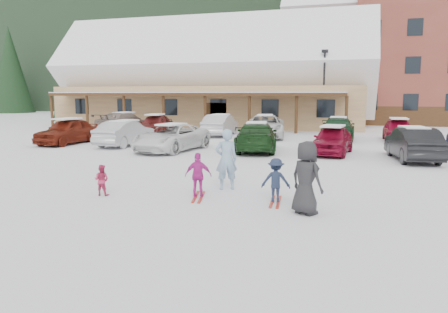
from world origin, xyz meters
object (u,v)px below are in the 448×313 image
(parked_car_4, at_px, (332,140))
(child_magenta, at_px, (198,175))
(toddler_red, at_px, (102,180))
(parked_car_0, at_px, (67,131))
(lamp_post, at_px, (324,86))
(parked_car_9, at_px, (220,125))
(parked_car_2, at_px, (172,138))
(parked_car_12, at_px, (398,130))
(parked_car_8, at_px, (155,125))
(parked_car_7, at_px, (124,123))
(child_navy, at_px, (276,180))
(parked_car_5, at_px, (413,144))
(parked_car_1, at_px, (125,133))
(adult_skier, at_px, (226,159))
(bystander_dark, at_px, (306,178))
(parked_car_10, at_px, (265,126))
(day_lodge, at_px, (212,83))
(parked_car_11, at_px, (338,128))
(parked_car_3, at_px, (257,137))

(parked_car_4, bearing_deg, child_magenta, -100.68)
(toddler_red, distance_m, parked_car_0, 14.43)
(lamp_post, relative_size, parked_car_9, 1.38)
(parked_car_2, xyz_separation_m, parked_car_12, (11.75, 8.43, 0.02))
(lamp_post, height_order, toddler_red, lamp_post)
(toddler_red, height_order, parked_car_8, parked_car_8)
(parked_car_2, distance_m, parked_car_7, 11.27)
(lamp_post, distance_m, parked_car_8, 13.53)
(child_navy, bearing_deg, child_magenta, -4.10)
(lamp_post, relative_size, parked_car_5, 1.41)
(parked_car_2, xyz_separation_m, parked_car_9, (-0.00, 8.62, 0.06))
(toddler_red, relative_size, parked_car_1, 0.21)
(adult_skier, relative_size, parked_car_9, 0.41)
(parked_car_0, bearing_deg, parked_car_9, 48.66)
(lamp_post, bearing_deg, parked_car_4, -83.96)
(bystander_dark, bearing_deg, parked_car_10, -41.59)
(bystander_dark, relative_size, parked_car_0, 0.41)
(parked_car_1, bearing_deg, parked_car_7, -57.98)
(adult_skier, bearing_deg, parked_car_9, -99.04)
(child_navy, height_order, parked_car_8, parked_car_8)
(day_lodge, distance_m, parked_car_0, 18.50)
(lamp_post, bearing_deg, child_magenta, -94.29)
(parked_car_4, xyz_separation_m, parked_car_5, (3.55, -1.04, 0.04))
(parked_car_2, bearing_deg, day_lodge, 110.66)
(parked_car_4, distance_m, parked_car_7, 17.21)
(toddler_red, distance_m, child_navy, 5.07)
(child_magenta, bearing_deg, parked_car_8, -74.03)
(parked_car_1, bearing_deg, toddler_red, 118.50)
(parked_car_9, bearing_deg, parked_car_10, 168.89)
(parked_car_7, bearing_deg, parked_car_5, 160.75)
(parked_car_10, bearing_deg, parked_car_2, -121.06)
(lamp_post, distance_m, adult_skier, 22.83)
(day_lodge, bearing_deg, parked_car_12, -34.02)
(parked_car_8, bearing_deg, parked_car_4, -34.17)
(lamp_post, relative_size, parked_car_10, 1.14)
(lamp_post, xyz_separation_m, parked_car_0, (-13.86, -13.39, -2.82))
(parked_car_7, relative_size, parked_car_11, 1.08)
(child_magenta, distance_m, parked_car_4, 10.95)
(day_lodge, xyz_separation_m, parked_car_10, (7.41, -11.03, -3.17))
(day_lodge, bearing_deg, lamp_post, -22.97)
(parked_car_9, xyz_separation_m, parked_car_10, (3.31, -0.52, 0.02))
(parked_car_4, xyz_separation_m, parked_car_10, (-4.78, 6.95, 0.07))
(parked_car_0, xyz_separation_m, parked_car_8, (2.63, 6.39, -0.00))
(child_navy, xyz_separation_m, parked_car_4, (0.99, 10.39, 0.09))
(parked_car_1, bearing_deg, child_magenta, 130.32)
(parked_car_3, bearing_deg, day_lodge, -74.55)
(child_navy, height_order, child_magenta, child_magenta)
(bystander_dark, bearing_deg, parked_car_12, -67.35)
(parked_car_11, bearing_deg, lamp_post, -77.39)
(child_magenta, bearing_deg, parked_car_9, -88.02)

